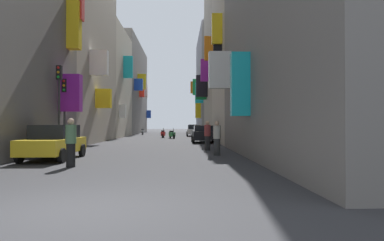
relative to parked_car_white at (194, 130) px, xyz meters
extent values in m
plane|color=#2D2D30|center=(-3.62, -6.48, -0.76)|extent=(140.00, 140.00, 0.00)
cube|color=yellow|center=(-8.25, -22.32, 6.88)|extent=(0.75, 0.64, 2.94)
cube|color=red|center=(-8.20, -22.08, 8.05)|extent=(0.84, 0.62, 1.53)
cube|color=purple|center=(-8.02, -23.62, 2.58)|extent=(1.21, 0.61, 2.13)
cube|color=#9E9384|center=(-11.62, -14.16, 7.48)|extent=(6.00, 12.98, 16.48)
cube|color=yellow|center=(-8.01, -15.73, 2.91)|extent=(1.22, 0.61, 1.55)
cube|color=white|center=(-7.96, -17.38, 5.51)|extent=(1.32, 0.61, 1.91)
cube|color=#BCB29E|center=(-11.62, -2.15, 5.82)|extent=(6.00, 11.05, 13.16)
cube|color=#19B2BF|center=(-8.06, -3.26, 7.69)|extent=(1.12, 0.38, 2.65)
cube|color=white|center=(-8.27, -5.70, 2.26)|extent=(0.71, 0.36, 1.51)
cube|color=slate|center=(-11.62, 13.45, 6.82)|extent=(6.00, 20.14, 15.17)
cube|color=red|center=(-8.22, 11.65, 6.59)|extent=(0.81, 0.45, 2.50)
cube|color=blue|center=(-7.99, 5.64, 6.65)|extent=(1.27, 0.49, 1.74)
cube|color=white|center=(-8.16, 15.37, 6.62)|extent=(0.93, 0.38, 2.15)
cube|color=blue|center=(-8.19, 22.65, 2.80)|extent=(0.87, 0.38, 1.54)
cube|color=yellow|center=(-7.95, 9.40, 7.58)|extent=(1.34, 0.55, 2.48)
cube|color=white|center=(0.71, -22.50, 4.13)|extent=(1.34, 0.59, 2.26)
cube|color=#19B2BF|center=(0.96, -28.08, 2.58)|extent=(0.83, 0.48, 2.82)
cube|color=#B2A899|center=(4.38, -15.19, 6.57)|extent=(6.00, 9.22, 14.67)
cube|color=yellow|center=(0.99, -18.48, 7.89)|extent=(0.78, 0.39, 2.25)
cube|color=orange|center=(0.87, -14.05, 7.47)|extent=(1.01, 0.46, 2.08)
cube|color=black|center=(1.07, -18.11, 5.99)|extent=(0.61, 0.60, 2.94)
cube|color=#9E9384|center=(4.38, -5.03, 9.36)|extent=(6.00, 11.11, 20.25)
cube|color=purple|center=(0.88, -8.35, 6.50)|extent=(1.00, 0.52, 2.34)
cube|color=black|center=(0.72, -4.81, 5.24)|extent=(1.32, 0.64, 2.49)
cube|color=green|center=(0.73, -3.33, 4.67)|extent=(1.29, 0.62, 1.75)
cube|color=slate|center=(4.38, 2.99, 7.23)|extent=(6.00, 4.93, 15.98)
cube|color=#19B2BF|center=(0.82, 2.35, 5.14)|extent=(1.12, 0.62, 2.81)
cube|color=green|center=(0.95, 3.61, 6.80)|extent=(0.86, 0.42, 1.76)
cube|color=red|center=(1.03, 4.46, 4.84)|extent=(0.69, 0.44, 1.62)
cube|color=gray|center=(4.38, 14.49, 7.81)|extent=(6.00, 18.07, 17.14)
cube|color=green|center=(0.81, 11.55, 7.01)|extent=(1.14, 0.49, 2.65)
cube|color=yellow|center=(0.95, 7.74, 3.31)|extent=(0.85, 0.38, 3.11)
cube|color=orange|center=(0.71, 17.22, 7.59)|extent=(1.34, 0.62, 2.16)
cube|color=white|center=(0.00, 0.06, -0.14)|extent=(1.77, 4.10, 0.64)
cube|color=black|center=(0.00, -0.15, 0.43)|extent=(1.55, 2.29, 0.51)
cylinder|color=black|center=(-0.88, 1.41, -0.46)|extent=(0.18, 0.60, 0.60)
cylinder|color=black|center=(0.88, 1.41, -0.46)|extent=(0.18, 0.60, 0.60)
cylinder|color=black|center=(-0.88, -1.30, -0.46)|extent=(0.18, 0.60, 0.60)
cylinder|color=black|center=(0.88, -1.30, -0.46)|extent=(0.18, 0.60, 0.60)
cube|color=#B7B7BC|center=(0.39, 15.76, -0.11)|extent=(1.70, 3.98, 0.70)
cube|color=black|center=(0.39, 15.56, 0.49)|extent=(1.49, 2.23, 0.50)
cylinder|color=black|center=(-0.46, 17.07, -0.46)|extent=(0.18, 0.60, 0.60)
cylinder|color=black|center=(1.24, 17.07, -0.46)|extent=(0.18, 0.60, 0.60)
cylinder|color=black|center=(-0.46, 14.44, -0.46)|extent=(0.18, 0.60, 0.60)
cylinder|color=black|center=(1.24, 14.44, -0.46)|extent=(0.18, 0.60, 0.60)
cube|color=black|center=(0.25, -14.80, -0.12)|extent=(1.85, 3.99, 0.69)
cube|color=black|center=(0.25, -15.00, 0.46)|extent=(1.63, 2.24, 0.46)
cylinder|color=black|center=(-0.67, -13.48, -0.46)|extent=(0.18, 0.60, 0.60)
cylinder|color=black|center=(1.18, -13.48, -0.46)|extent=(0.18, 0.60, 0.60)
cylinder|color=black|center=(-0.67, -16.12, -0.46)|extent=(0.18, 0.60, 0.60)
cylinder|color=black|center=(1.18, -16.12, -0.46)|extent=(0.18, 0.60, 0.60)
cube|color=gold|center=(-7.29, -27.89, -0.15)|extent=(1.68, 4.02, 0.63)
cube|color=black|center=(-7.29, -27.69, 0.47)|extent=(1.48, 2.25, 0.60)
cylinder|color=black|center=(-6.44, -29.22, -0.46)|extent=(0.18, 0.60, 0.60)
cylinder|color=black|center=(-8.13, -29.22, -0.46)|extent=(0.18, 0.60, 0.60)
cylinder|color=black|center=(-6.44, -26.57, -0.46)|extent=(0.18, 0.60, 0.60)
cylinder|color=black|center=(-8.13, -26.57, -0.46)|extent=(0.18, 0.60, 0.60)
cube|color=red|center=(-3.77, -4.89, -0.30)|extent=(0.49, 1.11, 0.45)
cube|color=black|center=(-3.78, -5.09, 0.01)|extent=(0.35, 0.58, 0.16)
cylinder|color=#4C4C51|center=(-3.74, -4.34, 0.03)|extent=(0.07, 0.28, 0.68)
cylinder|color=black|center=(-3.73, -4.20, -0.52)|extent=(0.12, 0.48, 0.48)
cylinder|color=black|center=(-3.80, -5.57, -0.52)|extent=(0.12, 0.48, 0.48)
cube|color=silver|center=(-7.39, 5.89, -0.30)|extent=(0.49, 1.08, 0.45)
cube|color=black|center=(-7.38, 5.69, 0.01)|extent=(0.35, 0.58, 0.16)
cylinder|color=#4C4C51|center=(-7.42, 6.42, 0.03)|extent=(0.07, 0.28, 0.68)
cylinder|color=black|center=(-7.42, 6.55, -0.52)|extent=(0.12, 0.48, 0.48)
cylinder|color=black|center=(-7.36, 5.23, -0.52)|extent=(0.12, 0.48, 0.48)
cube|color=black|center=(0.21, 9.50, -0.30)|extent=(0.45, 1.14, 0.45)
cube|color=black|center=(0.21, 9.71, 0.01)|extent=(0.32, 0.56, 0.16)
cylinder|color=#4C4C51|center=(0.22, 8.93, 0.03)|extent=(0.06, 0.27, 0.68)
cylinder|color=black|center=(0.22, 8.79, -0.52)|extent=(0.10, 0.48, 0.48)
cylinder|color=black|center=(0.21, 10.21, -0.52)|extent=(0.10, 0.48, 0.48)
cube|color=#287F3D|center=(-2.66, -7.10, -0.30)|extent=(0.76, 1.16, 0.45)
cube|color=black|center=(-2.73, -6.91, 0.01)|extent=(0.48, 0.63, 0.16)
cylinder|color=#4C4C51|center=(-2.49, -7.60, 0.03)|extent=(0.14, 0.28, 0.68)
cylinder|color=black|center=(-2.45, -7.73, -0.52)|extent=(0.25, 0.49, 0.48)
cylinder|color=black|center=(-2.88, -6.46, -0.52)|extent=(0.25, 0.49, 0.48)
cylinder|color=black|center=(-5.67, -30.45, -0.33)|extent=(0.45, 0.45, 0.86)
cylinder|color=#4C724C|center=(-5.67, -30.45, 0.44)|extent=(0.54, 0.54, 0.68)
sphere|color=tan|center=(-5.67, -30.45, 0.90)|extent=(0.23, 0.23, 0.23)
cylinder|color=black|center=(-0.09, -23.04, -0.34)|extent=(0.45, 0.45, 0.85)
cylinder|color=maroon|center=(-0.09, -23.04, 0.43)|extent=(0.54, 0.54, 0.67)
sphere|color=tan|center=(-0.09, -23.04, 0.88)|extent=(0.23, 0.23, 0.23)
cylinder|color=#303030|center=(0.14, -26.16, -0.35)|extent=(0.44, 0.44, 0.83)
cylinder|color=#B2AD9E|center=(0.14, -26.16, 0.40)|extent=(0.52, 0.52, 0.66)
sphere|color=tan|center=(0.14, -26.16, 0.84)|extent=(0.23, 0.23, 0.23)
cylinder|color=#2D2D2D|center=(-8.26, -23.85, 0.92)|extent=(0.12, 0.12, 3.37)
cube|color=black|center=(-8.26, -23.85, 2.98)|extent=(0.26, 0.26, 0.75)
sphere|color=red|center=(-8.26, -23.99, 3.23)|extent=(0.14, 0.14, 0.14)
sphere|color=orange|center=(-8.26, -23.99, 2.98)|extent=(0.14, 0.14, 0.14)
sphere|color=green|center=(-8.26, -23.99, 2.73)|extent=(0.14, 0.14, 0.14)
cylinder|color=#2D2D2D|center=(-8.18, -24.90, 1.21)|extent=(0.12, 0.12, 3.95)
cube|color=black|center=(-8.18, -24.90, 3.56)|extent=(0.26, 0.26, 0.75)
sphere|color=red|center=(-8.18, -25.04, 3.81)|extent=(0.14, 0.14, 0.14)
sphere|color=orange|center=(-8.18, -25.04, 3.56)|extent=(0.14, 0.14, 0.14)
sphere|color=green|center=(-8.18, -25.04, 3.31)|extent=(0.14, 0.14, 0.14)
camera|label=1|loc=(-1.65, -42.36, 0.80)|focal=30.28mm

